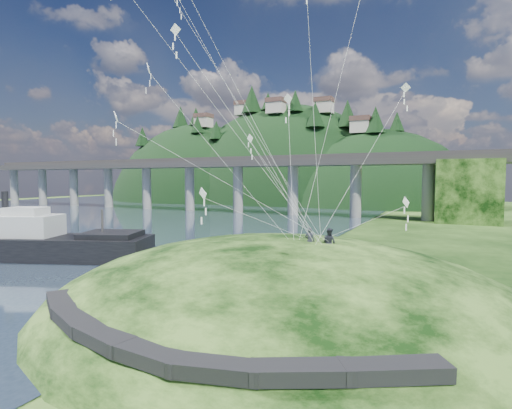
% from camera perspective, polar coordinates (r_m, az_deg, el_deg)
% --- Properties ---
extents(ground, '(320.00, 320.00, 0.00)m').
position_cam_1_polar(ground, '(31.02, -11.86, -13.47)').
color(ground, black).
rests_on(ground, ground).
extents(grass_hill, '(36.00, 32.00, 13.00)m').
position_cam_1_polar(grass_hill, '(29.39, 3.84, -17.48)').
color(grass_hill, black).
rests_on(grass_hill, ground).
extents(footpath, '(22.29, 5.84, 0.83)m').
position_cam_1_polar(footpath, '(18.75, -11.97, -18.42)').
color(footpath, black).
rests_on(footpath, ground).
extents(bridge, '(160.00, 11.00, 15.00)m').
position_cam_1_polar(bridge, '(103.61, 0.13, 4.05)').
color(bridge, '#2D2B2B').
rests_on(bridge, ground).
extents(far_ridge, '(153.00, 70.00, 94.50)m').
position_cam_1_polar(far_ridge, '(159.03, 2.65, -2.26)').
color(far_ridge, black).
rests_on(far_ridge, ground).
extents(work_barge, '(22.63, 13.29, 7.67)m').
position_cam_1_polar(work_barge, '(51.16, -27.49, -4.79)').
color(work_barge, black).
rests_on(work_barge, ground).
extents(wooden_dock, '(12.54, 6.48, 0.91)m').
position_cam_1_polar(wooden_dock, '(41.15, -12.24, -8.61)').
color(wooden_dock, '#392717').
rests_on(wooden_dock, ground).
extents(kite_flyers, '(2.19, 1.11, 1.96)m').
position_cam_1_polar(kite_flyers, '(26.73, 9.66, -3.31)').
color(kite_flyers, '#242630').
rests_on(kite_flyers, ground).
extents(kite_swarm, '(18.72, 15.24, 20.85)m').
position_cam_1_polar(kite_swarm, '(30.73, -3.69, 21.42)').
color(kite_swarm, white).
rests_on(kite_swarm, ground).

